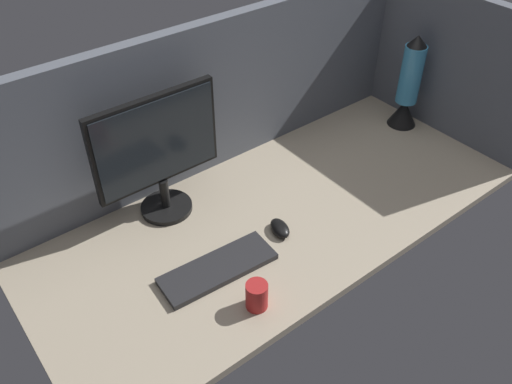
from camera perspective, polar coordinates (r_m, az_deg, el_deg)
name	(u,v)px	position (r cm, az deg, el deg)	size (l,w,h in cm)	color
ground_plane	(281,211)	(189.54, 2.70, -2.07)	(180.00, 80.00, 3.00)	tan
cubicle_wall_back	(217,95)	(196.38, -4.21, 10.31)	(180.00, 5.00, 57.03)	#565B66
cubicle_wall_side	(451,65)	(230.93, 20.21, 12.69)	(5.00, 80.00, 57.03)	#565B66
monitor	(158,151)	(175.79, -10.49, 4.36)	(44.38, 18.00, 44.53)	black
keyboard	(218,268)	(167.13, -4.10, -8.17)	(37.00, 13.00, 2.00)	#262628
mouse	(280,228)	(178.45, 2.58, -3.90)	(5.60, 9.60, 3.40)	black
mug_red_plastic	(257,296)	(155.21, 0.08, -11.05)	(6.54, 6.54, 9.00)	red
lava_lamp	(408,89)	(232.98, 16.00, 10.58)	(12.24, 12.24, 40.07)	black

